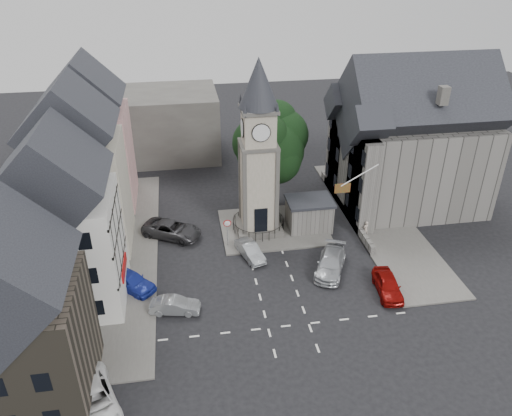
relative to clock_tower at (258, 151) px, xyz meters
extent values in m
plane|color=black|center=(0.00, -7.99, -8.12)|extent=(120.00, 120.00, 0.00)
cube|color=#595651|center=(-12.50, -1.99, -8.05)|extent=(6.00, 30.00, 0.14)
cube|color=#595651|center=(12.00, 0.01, -8.05)|extent=(6.00, 26.00, 0.14)
cube|color=#595651|center=(1.50, 0.01, -8.04)|extent=(10.00, 8.00, 0.16)
cube|color=silver|center=(0.00, -13.49, -8.12)|extent=(20.00, 8.00, 0.01)
cube|color=#4C4944|center=(0.00, 0.01, -7.77)|extent=(4.20, 4.20, 0.70)
torus|color=black|center=(0.00, 0.01, -7.04)|extent=(4.86, 4.86, 0.06)
cube|color=gray|center=(0.00, 0.01, -3.42)|extent=(3.00, 3.00, 8.00)
cube|color=black|center=(0.00, -1.44, -6.22)|extent=(1.20, 0.25, 2.40)
cube|color=#4C4944|center=(0.00, 0.01, 0.58)|extent=(3.30, 3.30, 0.25)
cube|color=gray|center=(0.00, 0.01, 2.18)|extent=(2.70, 2.70, 3.20)
cylinder|color=white|center=(0.00, -1.39, 2.18)|extent=(1.50, 0.12, 1.50)
cube|color=#4C4944|center=(0.00, 0.01, 3.78)|extent=(3.10, 3.10, 0.30)
cone|color=black|center=(0.00, 0.01, 6.03)|extent=(3.40, 3.40, 4.20)
cube|color=#625F5A|center=(4.80, -0.49, -6.72)|extent=(4.00, 3.00, 2.80)
cube|color=black|center=(4.80, -0.49, -5.17)|extent=(4.30, 3.30, 0.25)
cylinder|color=black|center=(2.00, 5.01, -5.92)|extent=(0.70, 0.70, 4.40)
cylinder|color=black|center=(-3.20, -2.49, -6.87)|extent=(0.10, 0.10, 2.50)
cone|color=#A50C0C|center=(-3.20, -2.59, -5.62)|extent=(0.70, 0.06, 0.70)
cone|color=white|center=(-3.20, -2.61, -5.62)|extent=(0.54, 0.04, 0.54)
cube|color=tan|center=(-15.50, 8.01, -3.12)|extent=(7.50, 7.00, 10.00)
cube|color=beige|center=(-15.50, 0.01, -3.12)|extent=(7.50, 7.00, 10.00)
cube|color=silver|center=(-15.50, -7.99, -3.62)|extent=(7.50, 7.00, 9.00)
cube|color=#3F392F|center=(-17.00, -16.99, -4.12)|extent=(8.00, 7.00, 8.00)
cube|color=#4C4944|center=(-12.00, 20.01, -4.12)|extent=(20.00, 10.00, 8.00)
cube|color=#625F5A|center=(16.00, 3.01, -3.62)|extent=(14.00, 10.00, 9.00)
cube|color=#625F5A|center=(9.80, -0.49, -3.62)|extent=(1.60, 4.40, 9.00)
cube|color=#625F5A|center=(9.80, 6.51, -3.62)|extent=(1.60, 4.40, 9.00)
cube|color=#625F5A|center=(9.20, 2.01, -7.67)|extent=(0.40, 16.00, 0.90)
cylinder|color=white|center=(8.00, -3.99, -1.12)|extent=(3.17, 0.10, 1.89)
plane|color=#B21414|center=(6.60, -3.99, -2.22)|extent=(1.40, 0.00, 1.40)
imported|color=#1D2EA0|center=(-11.50, -7.25, -7.36)|extent=(4.53, 4.36, 1.53)
imported|color=#94989B|center=(-8.07, -10.67, -7.50)|extent=(3.91, 1.96, 1.23)
imported|color=#343336|center=(-8.14, 0.01, -7.35)|extent=(6.07, 4.87, 1.54)
imported|color=#9EA2A6|center=(-1.46, -4.44, -7.49)|extent=(2.45, 4.06, 1.26)
imported|color=#B0B3B9|center=(4.91, -7.49, -7.36)|extent=(4.17, 5.61, 1.51)
imported|color=maroon|center=(8.50, -10.99, -7.39)|extent=(2.20, 4.48, 1.47)
imported|color=white|center=(-13.00, -18.70, -7.33)|extent=(4.37, 6.22, 1.58)
imported|color=#BCAC9C|center=(9.66, -2.82, -7.32)|extent=(0.70, 0.60, 1.61)
camera|label=1|loc=(-6.66, -40.12, 17.02)|focal=35.00mm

